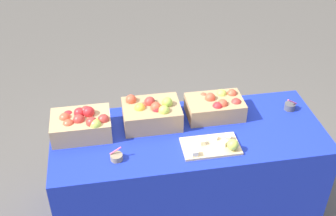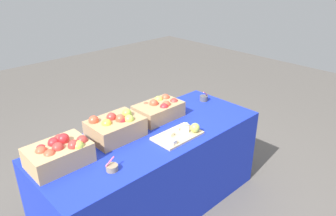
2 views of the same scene
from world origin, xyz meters
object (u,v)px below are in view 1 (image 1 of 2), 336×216
(apple_crate_left, at_px, (82,124))
(apple_crate_middle, at_px, (152,113))
(apple_crate_right, at_px, (216,106))
(sample_bowl_mid, at_px, (290,106))
(sample_bowl_near, at_px, (117,157))
(cutting_board_front, at_px, (215,146))

(apple_crate_left, relative_size, apple_crate_middle, 1.00)
(apple_crate_middle, bearing_deg, apple_crate_right, 2.79)
(apple_crate_right, relative_size, sample_bowl_mid, 3.62)
(apple_crate_left, height_order, sample_bowl_near, apple_crate_left)
(sample_bowl_near, distance_m, sample_bowl_mid, 1.35)
(apple_crate_left, distance_m, sample_bowl_mid, 1.52)
(apple_crate_right, bearing_deg, apple_crate_middle, -177.21)
(sample_bowl_mid, bearing_deg, sample_bowl_near, -165.64)
(sample_bowl_near, bearing_deg, apple_crate_right, 26.02)
(apple_crate_middle, bearing_deg, cutting_board_front, -42.10)
(apple_crate_middle, relative_size, apple_crate_right, 0.99)
(apple_crate_left, relative_size, sample_bowl_near, 4.73)
(apple_crate_right, distance_m, sample_bowl_near, 0.83)
(apple_crate_middle, height_order, sample_bowl_near, apple_crate_middle)
(sample_bowl_near, xyz_separation_m, sample_bowl_mid, (1.31, 0.34, 0.01))
(apple_crate_middle, distance_m, apple_crate_right, 0.47)
(apple_crate_left, height_order, cutting_board_front, apple_crate_left)
(apple_crate_middle, distance_m, sample_bowl_mid, 1.04)
(cutting_board_front, height_order, sample_bowl_mid, sample_bowl_mid)
(apple_crate_middle, xyz_separation_m, apple_crate_right, (0.47, 0.02, -0.01))
(apple_crate_left, bearing_deg, sample_bowl_near, -55.05)
(apple_crate_left, bearing_deg, sample_bowl_mid, 1.45)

